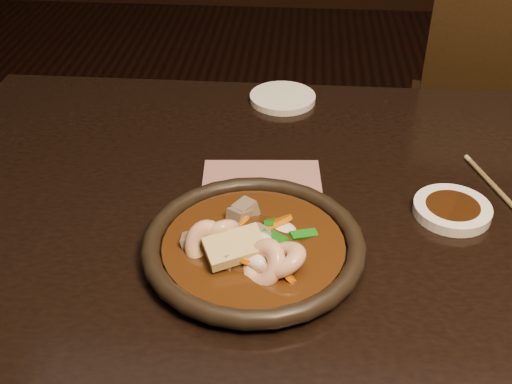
{
  "coord_description": "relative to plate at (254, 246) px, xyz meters",
  "views": [
    {
      "loc": [
        -0.27,
        -0.58,
        1.24
      ],
      "look_at": [
        -0.32,
        0.05,
        0.8
      ],
      "focal_mm": 45.0,
      "sensor_mm": 36.0,
      "label": 1
    }
  ],
  "objects": [
    {
      "name": "plate",
      "position": [
        0.0,
        0.0,
        0.0
      ],
      "size": [
        0.26,
        0.26,
        0.03
      ],
      "color": "black",
      "rests_on": "table"
    },
    {
      "name": "stirfry",
      "position": [
        -0.0,
        -0.01,
        0.01
      ],
      "size": [
        0.16,
        0.15,
        0.05
      ],
      "color": "#361B09",
      "rests_on": "plate"
    },
    {
      "name": "soy_dish",
      "position": [
        0.24,
        0.1,
        -0.01
      ],
      "size": [
        0.1,
        0.1,
        0.01
      ],
      "primitive_type": "cylinder",
      "color": "white",
      "rests_on": "table"
    },
    {
      "name": "saucer_left",
      "position": [
        0.02,
        0.39,
        -0.01
      ],
      "size": [
        0.11,
        0.11,
        0.01
      ],
      "primitive_type": "cylinder",
      "color": "white",
      "rests_on": "table"
    },
    {
      "name": "chopsticks",
      "position": [
        0.32,
        0.12,
        -0.01
      ],
      "size": [
        0.08,
        0.23,
        0.01
      ],
      "rotation": [
        0.0,
        0.0,
        0.31
      ],
      "color": "tan",
      "rests_on": "table"
    },
    {
      "name": "napkin",
      "position": [
        0.0,
        0.12,
        -0.01
      ],
      "size": [
        0.17,
        0.17,
        0.0
      ],
      "primitive_type": "cube",
      "rotation": [
        0.0,
        0.0,
        0.08
      ],
      "color": "#A16563",
      "rests_on": "table"
    }
  ]
}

